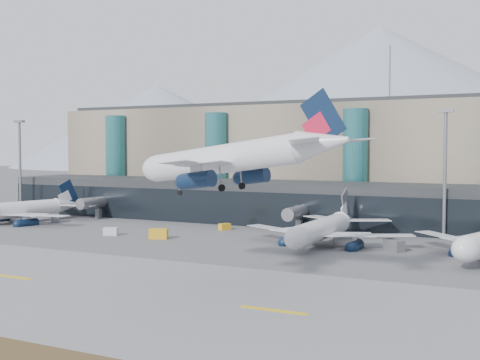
# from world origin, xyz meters

# --- Properties ---
(ground) EXTENTS (900.00, 900.00, 0.00)m
(ground) POSITION_xyz_m (0.00, 0.00, 0.00)
(ground) COLOR #515154
(ground) RESTS_ON ground
(runway_strip) EXTENTS (400.00, 40.00, 0.04)m
(runway_strip) POSITION_xyz_m (0.00, -15.00, 0.02)
(runway_strip) COLOR slate
(runway_strip) RESTS_ON ground
(runway_markings) EXTENTS (128.00, 1.00, 0.02)m
(runway_markings) POSITION_xyz_m (-0.00, -15.00, 0.05)
(runway_markings) COLOR gold
(runway_markings) RESTS_ON ground
(concourse) EXTENTS (170.00, 27.00, 10.00)m
(concourse) POSITION_xyz_m (-0.02, 57.73, 4.97)
(concourse) COLOR black
(concourse) RESTS_ON ground
(terminal_main) EXTENTS (130.00, 30.00, 31.00)m
(terminal_main) POSITION_xyz_m (-25.00, 90.00, 15.44)
(terminal_main) COLOR gray
(terminal_main) RESTS_ON ground
(teal_towers) EXTENTS (116.40, 19.40, 46.00)m
(teal_towers) POSITION_xyz_m (-14.99, 74.01, 14.01)
(teal_towers) COLOR #276C6F
(teal_towers) RESTS_ON ground
(lightmast_left) EXTENTS (3.00, 1.20, 25.60)m
(lightmast_left) POSITION_xyz_m (-80.00, 45.00, 14.42)
(lightmast_left) COLOR slate
(lightmast_left) RESTS_ON ground
(lightmast_mid) EXTENTS (3.00, 1.20, 25.60)m
(lightmast_mid) POSITION_xyz_m (30.00, 48.00, 14.42)
(lightmast_mid) COLOR slate
(lightmast_mid) RESTS_ON ground
(hero_jet) EXTENTS (33.31, 33.15, 10.79)m
(hero_jet) POSITION_xyz_m (12.03, -6.18, 17.85)
(hero_jet) COLOR silver
(hero_jet) RESTS_ON ground
(jet_parked_left) EXTENTS (33.90, 35.15, 11.28)m
(jet_parked_left) POSITION_xyz_m (-65.48, 32.37, 4.27)
(jet_parked_left) COLOR silver
(jet_parked_left) RESTS_ON ground
(jet_parked_mid) EXTENTS (34.56, 33.45, 11.13)m
(jet_parked_mid) POSITION_xyz_m (10.87, 32.40, 4.21)
(jet_parked_mid) COLOR silver
(jet_parked_mid) RESTS_ON ground
(veh_a) EXTENTS (3.27, 2.56, 1.62)m
(veh_a) POSITION_xyz_m (-32.79, 23.71, 0.81)
(veh_a) COLOR silver
(veh_a) RESTS_ON ground
(veh_b) EXTENTS (2.45, 2.87, 1.42)m
(veh_b) POSITION_xyz_m (-15.34, 41.30, 0.71)
(veh_b) COLOR gold
(veh_b) RESTS_ON ground
(veh_c) EXTENTS (4.08, 3.75, 2.03)m
(veh_c) POSITION_xyz_m (23.95, 29.93, 1.02)
(veh_c) COLOR #4E4D53
(veh_c) RESTS_ON ground
(veh_f) EXTENTS (3.83, 3.85, 1.98)m
(veh_f) POSITION_xyz_m (-58.77, 35.29, 0.99)
(veh_f) COLOR #4E4D53
(veh_f) RESTS_ON ground
(veh_g) EXTENTS (2.89, 2.72, 1.47)m
(veh_g) POSITION_xyz_m (7.99, 30.72, 0.74)
(veh_g) COLOR silver
(veh_g) RESTS_ON ground
(veh_h) EXTENTS (4.07, 3.11, 2.00)m
(veh_h) POSITION_xyz_m (-21.13, 23.90, 1.00)
(veh_h) COLOR gold
(veh_h) RESTS_ON ground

